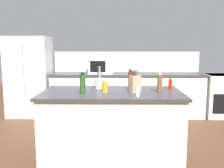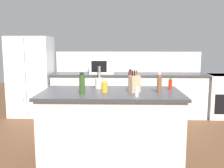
# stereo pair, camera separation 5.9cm
# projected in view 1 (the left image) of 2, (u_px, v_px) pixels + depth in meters

# --- Properties ---
(ground_plane) EXTENTS (14.00, 14.00, 0.00)m
(ground_plane) POSITION_uv_depth(u_px,v_px,m) (112.00, 158.00, 3.65)
(ground_plane) COLOR brown
(back_counter_run) EXTENTS (3.31, 0.66, 0.94)m
(back_counter_run) POSITION_uv_depth(u_px,v_px,m) (127.00, 95.00, 5.75)
(back_counter_run) COLOR beige
(back_counter_run) RESTS_ON ground_plane
(wall_backsplash) EXTENTS (3.27, 0.03, 0.46)m
(wall_backsplash) POSITION_uv_depth(u_px,v_px,m) (127.00, 62.00, 5.95)
(wall_backsplash) COLOR beige
(wall_backsplash) RESTS_ON back_counter_run
(kitchen_island) EXTENTS (1.88, 0.98, 0.94)m
(kitchen_island) POSITION_uv_depth(u_px,v_px,m) (112.00, 125.00, 3.58)
(kitchen_island) COLOR beige
(kitchen_island) RESTS_ON ground_plane
(refrigerator) EXTENTS (0.90, 0.75, 1.73)m
(refrigerator) POSITION_uv_depth(u_px,v_px,m) (30.00, 76.00, 5.77)
(refrigerator) COLOR white
(refrigerator) RESTS_ON ground_plane
(range_oven) EXTENTS (0.76, 0.65, 0.92)m
(range_oven) POSITION_uv_depth(u_px,v_px,m) (222.00, 95.00, 5.71)
(range_oven) COLOR white
(range_oven) RESTS_ON ground_plane
(microwave) EXTENTS (0.52, 0.39, 0.34)m
(microwave) POSITION_uv_depth(u_px,v_px,m) (101.00, 66.00, 5.66)
(microwave) COLOR white
(microwave) RESTS_ON back_counter_run
(knife_block) EXTENTS (0.16, 0.15, 0.29)m
(knife_block) POSITION_uv_depth(u_px,v_px,m) (135.00, 84.00, 3.45)
(knife_block) COLOR tan
(knife_block) RESTS_ON kitchen_island
(utensil_crock) EXTENTS (0.12, 0.12, 0.32)m
(utensil_crock) POSITION_uv_depth(u_px,v_px,m) (99.00, 83.00, 3.75)
(utensil_crock) COLOR beige
(utensil_crock) RESTS_ON kitchen_island
(vinegar_bottle) EXTENTS (0.06, 0.06, 0.27)m
(vinegar_bottle) POSITION_uv_depth(u_px,v_px,m) (130.00, 79.00, 3.82)
(vinegar_bottle) COLOR maroon
(vinegar_bottle) RESTS_ON kitchen_island
(hot_sauce_bottle) EXTENTS (0.05, 0.05, 0.16)m
(hot_sauce_bottle) POSITION_uv_depth(u_px,v_px,m) (170.00, 84.00, 3.68)
(hot_sauce_bottle) COLOR red
(hot_sauce_bottle) RESTS_ON kitchen_island
(pepper_grinder) EXTENTS (0.06, 0.06, 0.27)m
(pepper_grinder) POSITION_uv_depth(u_px,v_px,m) (160.00, 83.00, 3.43)
(pepper_grinder) COLOR brown
(pepper_grinder) RESTS_ON kitchen_island
(honey_jar) EXTENTS (0.08, 0.08, 0.15)m
(honey_jar) POSITION_uv_depth(u_px,v_px,m) (105.00, 87.00, 3.44)
(honey_jar) COLOR gold
(honey_jar) RESTS_ON kitchen_island
(salt_shaker) EXTENTS (0.05, 0.05, 0.12)m
(salt_shaker) POSITION_uv_depth(u_px,v_px,m) (138.00, 92.00, 3.19)
(salt_shaker) COLOR silver
(salt_shaker) RESTS_ON kitchen_island
(olive_oil_bottle) EXTENTS (0.07, 0.07, 0.28)m
(olive_oil_bottle) POSITION_uv_depth(u_px,v_px,m) (83.00, 84.00, 3.31)
(olive_oil_bottle) COLOR #2D4C1E
(olive_oil_bottle) RESTS_ON kitchen_island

